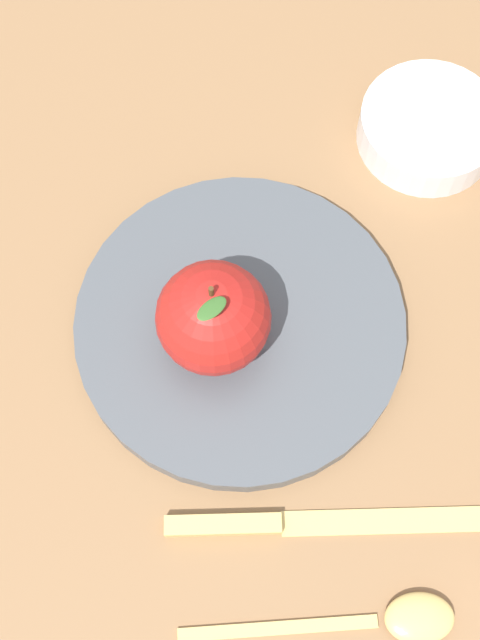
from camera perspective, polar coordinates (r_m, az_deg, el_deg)
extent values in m
plane|color=olive|center=(0.64, 1.49, -1.79)|extent=(2.40, 2.40, 0.00)
cylinder|color=#4C5156|center=(0.63, 0.00, -0.35)|extent=(0.25, 0.25, 0.02)
torus|color=#4C5156|center=(0.63, 0.00, -0.16)|extent=(0.25, 0.25, 0.01)
sphere|color=#B21E19|center=(0.58, -1.86, -0.17)|extent=(0.08, 0.08, 0.08)
cylinder|color=#4C3319|center=(0.54, -2.00, 1.61)|extent=(0.00, 0.00, 0.01)
ellipsoid|color=#386628|center=(0.53, -1.98, 0.81)|extent=(0.03, 0.03, 0.01)
cylinder|color=white|center=(0.73, 12.96, 12.88)|extent=(0.12, 0.12, 0.03)
torus|color=white|center=(0.72, 13.16, 13.42)|extent=(0.12, 0.12, 0.01)
cylinder|color=#BBBBBD|center=(0.72, 13.13, 13.32)|extent=(0.09, 0.09, 0.01)
cube|color=#D8B766|center=(0.61, 9.98, -13.61)|extent=(0.02, 0.15, 0.00)
cube|color=#D8B766|center=(0.60, -1.19, -14.04)|extent=(0.02, 0.08, 0.01)
ellipsoid|color=#D8B766|center=(0.60, 12.36, -19.58)|extent=(0.04, 0.05, 0.01)
cube|color=#D8B766|center=(0.60, 3.05, -20.58)|extent=(0.01, 0.14, 0.01)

